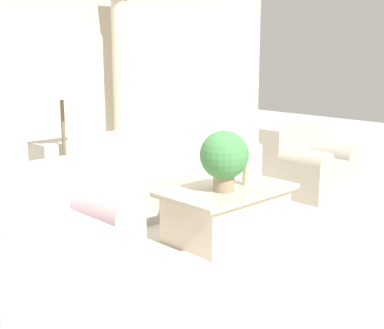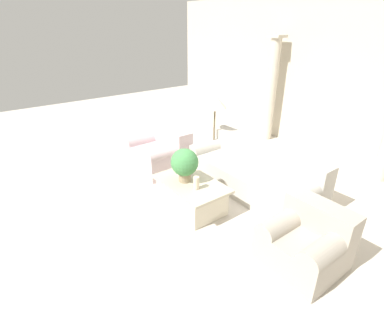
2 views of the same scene
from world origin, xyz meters
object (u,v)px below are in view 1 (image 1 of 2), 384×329
at_px(loveseat, 42,232).
at_px(coffee_table, 227,212).
at_px(potted_plant, 224,157).
at_px(sofa_long, 154,176).
at_px(armchair, 306,165).
at_px(floor_lamp, 61,91).

bearing_deg(loveseat, coffee_table, -14.03).
bearing_deg(potted_plant, coffee_table, 28.00).
xyz_separation_m(sofa_long, armchair, (1.60, -0.83, 0.01)).
distance_m(potted_plant, armchair, 1.97).
height_order(sofa_long, coffee_table, sofa_long).
distance_m(loveseat, armchair, 3.36).
relative_size(coffee_table, potted_plant, 2.21).
height_order(coffee_table, potted_plant, potted_plant).
xyz_separation_m(sofa_long, floor_lamp, (-1.06, -0.00, 0.96)).
distance_m(coffee_table, potted_plant, 0.53).
bearing_deg(floor_lamp, loveseat, -130.51).
bearing_deg(potted_plant, armchair, 12.88).
distance_m(sofa_long, loveseat, 1.94).
bearing_deg(loveseat, sofa_long, 24.89).
bearing_deg(potted_plant, loveseat, 163.36).
bearing_deg(floor_lamp, potted_plant, -57.79).
bearing_deg(potted_plant, floor_lamp, 122.21).
xyz_separation_m(sofa_long, loveseat, (-1.76, -0.82, 0.01)).
distance_m(potted_plant, floor_lamp, 1.58).
height_order(floor_lamp, armchair, floor_lamp).
xyz_separation_m(sofa_long, coffee_table, (-0.18, -1.21, -0.09)).
height_order(sofa_long, armchair, sofa_long).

